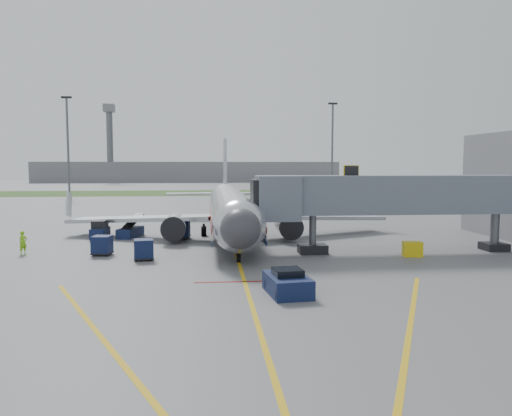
{
  "coord_description": "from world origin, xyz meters",
  "views": [
    {
      "loc": [
        -2.07,
        -33.11,
        6.96
      ],
      "look_at": [
        1.98,
        9.67,
        3.2
      ],
      "focal_mm": 35.0,
      "sensor_mm": 36.0,
      "label": 1
    }
  ],
  "objects": [
    {
      "name": "ramp_worker",
      "position": [
        -16.47,
        6.7,
        0.91
      ],
      "size": [
        0.74,
        0.79,
        1.82
      ],
      "primitive_type": "imported",
      "rotation": [
        0.0,
        0.0,
        0.94
      ],
      "color": "#87D719",
      "rests_on": "ground"
    },
    {
      "name": "airliner",
      "position": [
        0.0,
        15.25,
        2.65
      ],
      "size": [
        32.1,
        35.67,
        10.25
      ],
      "color": "silver",
      "rests_on": "ground"
    },
    {
      "name": "jet_bridge",
      "position": [
        12.86,
        5.0,
        4.47
      ],
      "size": [
        25.3,
        4.0,
        6.9
      ],
      "color": "slate",
      "rests_on": "ground"
    },
    {
      "name": "distant_terminal",
      "position": [
        -10.0,
        170.0,
        4.0
      ],
      "size": [
        120.0,
        14.0,
        8.0
      ],
      "primitive_type": "cube",
      "color": "slate",
      "rests_on": "ground"
    },
    {
      "name": "baggage_cart_b",
      "position": [
        -10.29,
        5.76,
        0.76
      ],
      "size": [
        1.55,
        1.55,
        1.49
      ],
      "color": "#0C1638",
      "rests_on": "ground"
    },
    {
      "name": "ground_power_cart",
      "position": [
        13.27,
        3.0,
        0.55
      ],
      "size": [
        1.52,
        1.13,
        1.12
      ],
      "color": "#D9BE0C",
      "rests_on": "ground"
    },
    {
      "name": "light_mast_left",
      "position": [
        -30.0,
        70.0,
        10.78
      ],
      "size": [
        2.0,
        0.44,
        20.4
      ],
      "color": "#595B60",
      "rests_on": "ground"
    },
    {
      "name": "apron_markings",
      "position": [
        0.0,
        -7.4,
        0.0
      ],
      "size": [
        21.52,
        50.0,
        0.01
      ],
      "color": "gold",
      "rests_on": "ground"
    },
    {
      "name": "baggage_cart_c",
      "position": [
        -6.86,
        3.47,
        0.77
      ],
      "size": [
        1.61,
        1.61,
        1.51
      ],
      "color": "#0C1638",
      "rests_on": "ground"
    },
    {
      "name": "grass_strip",
      "position": [
        0.0,
        90.0,
        0.01
      ],
      "size": [
        300.0,
        25.0,
        0.01
      ],
      "primitive_type": "cube",
      "color": "#2D4C1E",
      "rests_on": "ground"
    },
    {
      "name": "ground",
      "position": [
        0.0,
        0.0,
        0.0
      ],
      "size": [
        400.0,
        400.0,
        0.0
      ],
      "primitive_type": "plane",
      "color": "#565659",
      "rests_on": "ground"
    },
    {
      "name": "baggage_tug",
      "position": [
        -12.28,
        14.41,
        0.77
      ],
      "size": [
        1.48,
        2.58,
        1.74
      ],
      "color": "#0C1638",
      "rests_on": "ground"
    },
    {
      "name": "belt_loader",
      "position": [
        -9.62,
        15.41,
        0.52
      ],
      "size": [
        2.26,
        4.46,
        2.11
      ],
      "color": "#0C1638",
      "rests_on": "ground"
    },
    {
      "name": "pushback_tug",
      "position": [
        2.09,
        -7.06,
        0.58
      ],
      "size": [
        2.42,
        3.56,
        1.39
      ],
      "color": "#0C1638",
      "rests_on": "ground"
    },
    {
      "name": "baggage_cart_a",
      "position": [
        -4.79,
        13.75,
        0.98
      ],
      "size": [
        1.9,
        1.9,
        1.92
      ],
      "color": "#0C1638",
      "rests_on": "ground"
    },
    {
      "name": "light_mast_right",
      "position": [
        25.0,
        75.0,
        10.78
      ],
      "size": [
        2.0,
        0.44,
        20.4
      ],
      "color": "#595B60",
      "rests_on": "ground"
    },
    {
      "name": "control_tower",
      "position": [
        -40.0,
        165.0,
        17.33
      ],
      "size": [
        4.0,
        4.0,
        30.0
      ],
      "color": "#595B60",
      "rests_on": "ground"
    }
  ]
}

